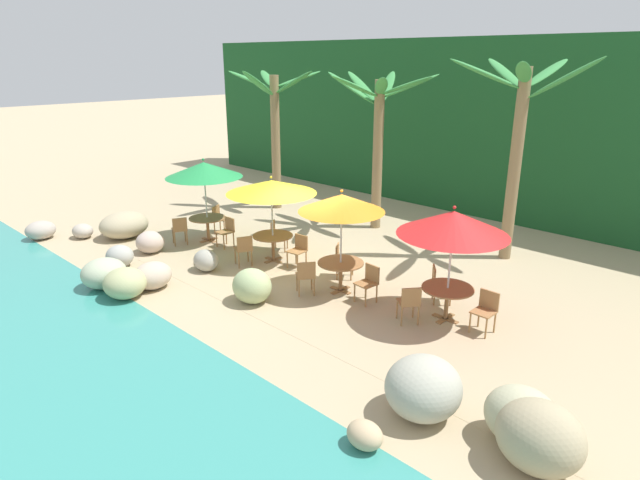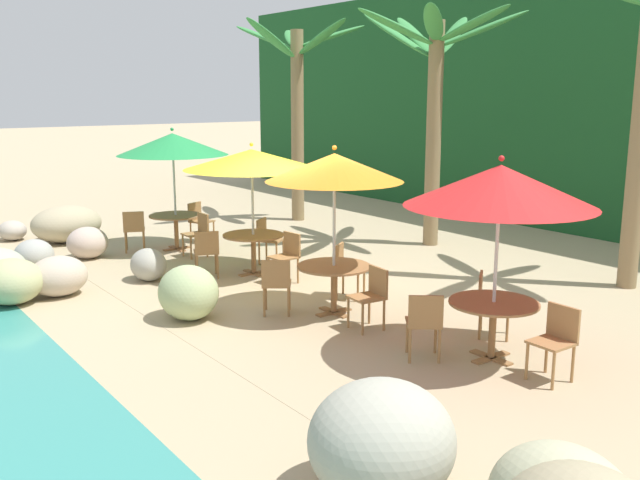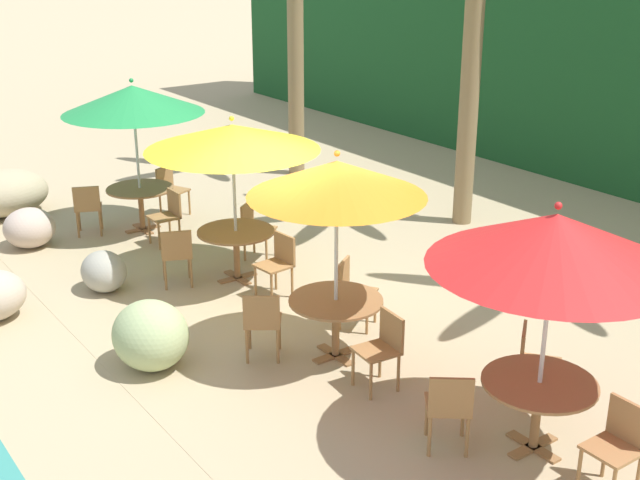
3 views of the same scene
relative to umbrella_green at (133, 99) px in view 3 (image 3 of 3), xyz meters
The scene contains 25 objects.
ground_plane 4.91m from the umbrella_green, ahead, with size 120.00×120.00×0.00m, color tan.
terrace_deck 4.91m from the umbrella_green, ahead, with size 18.00×5.20×0.01m.
rock_seawall 4.86m from the umbrella_green, 34.01° to the right, with size 16.16×3.51×1.01m.
umbrella_green is the anchor object (origin of this frame).
dining_table_green 1.59m from the umbrella_green, 90.00° to the right, with size 1.10×1.10×0.74m.
chair_green_seaward 1.90m from the umbrella_green, ahead, with size 0.42×0.43×0.87m.
chair_green_inland 1.90m from the umbrella_green, 119.96° to the left, with size 0.56×0.56×0.87m.
chair_green_left 1.90m from the umbrella_green, 107.75° to the right, with size 0.56×0.56×0.87m.
umbrella_yellow 2.74m from the umbrella_green, ahead, with size 2.42×2.42×2.39m.
dining_table_yellow 3.17m from the umbrella_green, ahead, with size 1.10×1.10×0.74m.
chair_yellow_seaward 3.97m from the umbrella_green, ahead, with size 0.46×0.47×0.87m.
chair_yellow_inland 2.88m from the umbrella_green, 22.03° to the left, with size 0.59×0.59×0.87m.
chair_yellow_left 3.06m from the umbrella_green, 13.25° to the right, with size 0.56×0.55×0.87m.
umbrella_orange 5.43m from the umbrella_green, ahead, with size 2.01×2.01×2.51m.
dining_table_orange 5.66m from the umbrella_green, ahead, with size 1.10×1.10×0.74m.
chair_orange_seaward 6.51m from the umbrella_green, ahead, with size 0.46×0.47×0.87m.
chair_orange_inland 5.20m from the umbrella_green, ahead, with size 0.59×0.59×0.87m.
chair_orange_left 5.33m from the umbrella_green, ahead, with size 0.59×0.59×0.87m.
umbrella_red 8.06m from the umbrella_green, ahead, with size 2.29×2.29×2.53m.
dining_table_red 8.22m from the umbrella_green, ahead, with size 1.10×1.10×0.74m.
chair_red_seaward 9.08m from the umbrella_green, ahead, with size 0.43×0.43×0.87m.
chair_red_inland 7.72m from the umbrella_green, ahead, with size 0.60×0.59×0.87m.
chair_red_left 7.79m from the umbrella_green, ahead, with size 0.60×0.59×0.87m.
palm_tree_nearest 4.42m from the umbrella_green, 108.68° to the left, with size 3.29×3.25×4.98m.
palm_tree_second 5.58m from the umbrella_green, 58.73° to the left, with size 3.62×3.54×4.96m.
Camera 3 is at (8.06, -5.54, 4.76)m, focal length 46.84 mm.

